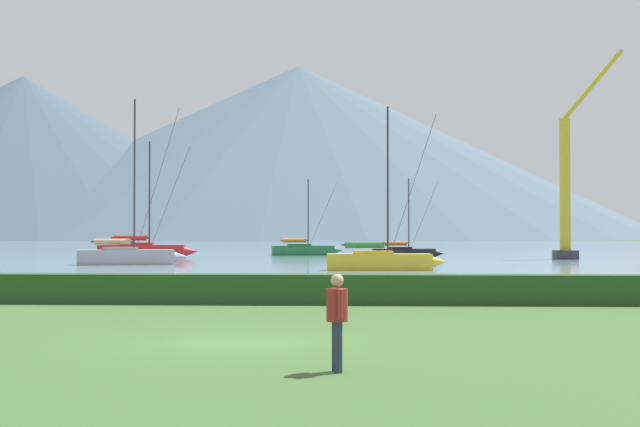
# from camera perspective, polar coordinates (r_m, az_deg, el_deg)

# --- Properties ---
(ground_plane) EXTENTS (1000.00, 1000.00, 0.00)m
(ground_plane) POSITION_cam_1_polar(r_m,az_deg,el_deg) (20.75, -4.58, -7.64)
(ground_plane) COLOR #3D602D
(harbor_water) EXTENTS (320.00, 246.00, 0.00)m
(harbor_water) POSITION_cam_1_polar(r_m,az_deg,el_deg) (157.49, 1.76, -2.04)
(harbor_water) COLOR slate
(harbor_water) RESTS_ON ground_plane
(hedge_line) EXTENTS (80.00, 1.20, 0.98)m
(hedge_line) POSITION_cam_1_polar(r_m,az_deg,el_deg) (31.62, -2.04, -4.53)
(hedge_line) COLOR #284C23
(hedge_line) RESTS_ON ground_plane
(sailboat_slip_4) EXTENTS (9.27, 3.66, 10.92)m
(sailboat_slip_4) POSITION_cam_1_polar(r_m,az_deg,el_deg) (90.41, -10.51, -2.17)
(sailboat_slip_4) COLOR red
(sailboat_slip_4) RESTS_ON harbor_water
(sailboat_slip_5) EXTENTS (6.67, 2.32, 7.39)m
(sailboat_slip_5) POSITION_cam_1_polar(r_m,az_deg,el_deg) (88.56, 5.08, -2.34)
(sailboat_slip_5) COLOR black
(sailboat_slip_5) RESTS_ON harbor_water
(sailboat_slip_6) EXTENTS (7.68, 2.68, 10.39)m
(sailboat_slip_6) POSITION_cam_1_polar(r_m,az_deg,el_deg) (60.55, 3.65, -2.79)
(sailboat_slip_6) COLOR gold
(sailboat_slip_6) RESTS_ON harbor_water
(sailboat_slip_8) EXTENTS (8.27, 4.13, 12.36)m
(sailboat_slip_8) POSITION_cam_1_polar(r_m,az_deg,el_deg) (72.29, -11.44, -2.46)
(sailboat_slip_8) COLOR #9E9EA3
(sailboat_slip_8) RESTS_ON harbor_water
(sailboat_slip_11) EXTENTS (7.64, 3.31, 8.04)m
(sailboat_slip_11) POSITION_cam_1_polar(r_m,az_deg,el_deg) (100.74, -0.97, -2.17)
(sailboat_slip_11) COLOR #236B38
(sailboat_slip_11) RESTS_ON harbor_water
(person_seated_viewer) EXTENTS (0.36, 0.56, 1.65)m
(person_seated_viewer) POSITION_cam_1_polar(r_m,az_deg,el_deg) (16.10, 1.03, -6.03)
(person_seated_viewer) COLOR #2D3347
(person_seated_viewer) RESTS_ON ground_plane
(dock_crane) EXTENTS (6.25, 2.00, 18.90)m
(dock_crane) POSITION_cam_1_polar(r_m,az_deg,el_deg) (88.45, 14.58, 1.10)
(dock_crane) COLOR #333338
(dock_crane) RESTS_ON ground_plane
(distant_hill_west_ridge) EXTENTS (315.56, 315.56, 76.98)m
(distant_hill_west_ridge) POSITION_cam_1_polar(r_m,az_deg,el_deg) (425.41, -1.31, 3.69)
(distant_hill_west_ridge) COLOR #4C6070
(distant_hill_west_ridge) RESTS_ON ground_plane
(distant_hill_central_peak) EXTENTS (186.04, 186.04, 50.64)m
(distant_hill_central_peak) POSITION_cam_1_polar(r_m,az_deg,el_deg) (412.41, -18.60, 2.07)
(distant_hill_central_peak) COLOR #425666
(distant_hill_central_peak) RESTS_ON ground_plane
(distant_hill_east_ridge) EXTENTS (232.51, 232.51, 67.85)m
(distant_hill_east_ridge) POSITION_cam_1_polar(r_m,az_deg,el_deg) (414.92, -17.33, 3.23)
(distant_hill_east_ridge) COLOR #425666
(distant_hill_east_ridge) RESTS_ON ground_plane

